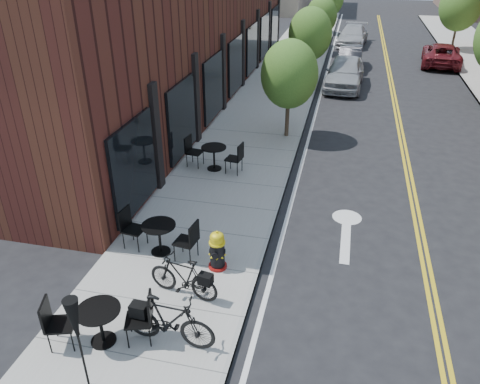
% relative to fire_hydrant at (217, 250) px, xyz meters
% --- Properties ---
extents(ground, '(120.00, 120.00, 0.00)m').
position_rel_fire_hydrant_xyz_m(ground, '(1.02, -0.03, -0.61)').
color(ground, black).
rests_on(ground, ground).
extents(sidewalk_near, '(4.00, 70.00, 0.12)m').
position_rel_fire_hydrant_xyz_m(sidewalk_near, '(-0.98, 9.97, -0.55)').
color(sidewalk_near, '#9E9B93').
rests_on(sidewalk_near, ground).
extents(building_near, '(5.00, 28.00, 7.00)m').
position_rel_fire_hydrant_xyz_m(building_near, '(-5.48, 13.97, 2.89)').
color(building_near, '#461C16').
rests_on(building_near, ground).
extents(tree_near_a, '(2.20, 2.20, 3.81)m').
position_rel_fire_hydrant_xyz_m(tree_near_a, '(0.42, 8.97, 1.99)').
color(tree_near_a, '#382B1E').
rests_on(tree_near_a, sidewalk_near).
extents(tree_near_b, '(2.30, 2.30, 3.98)m').
position_rel_fire_hydrant_xyz_m(tree_near_b, '(0.42, 16.97, 2.10)').
color(tree_near_b, '#382B1E').
rests_on(tree_near_b, sidewalk_near).
extents(tree_near_c, '(2.10, 2.10, 3.67)m').
position_rel_fire_hydrant_xyz_m(tree_near_c, '(0.42, 24.97, 1.92)').
color(tree_near_c, '#382B1E').
rests_on(tree_near_c, sidewalk_near).
extents(tree_far_c, '(2.80, 2.80, 4.62)m').
position_rel_fire_hydrant_xyz_m(tree_far_c, '(9.62, 27.97, 2.44)').
color(tree_far_c, '#382B1E').
rests_on(tree_far_c, sidewalk_far).
extents(fire_hydrant, '(0.52, 0.52, 1.04)m').
position_rel_fire_hydrant_xyz_m(fire_hydrant, '(0.00, 0.00, 0.00)').
color(fire_hydrant, maroon).
rests_on(fire_hydrant, sidewalk_near).
extents(bicycle_left, '(1.74, 0.76, 1.01)m').
position_rel_fire_hydrant_xyz_m(bicycle_left, '(-0.46, -1.14, 0.01)').
color(bicycle_left, black).
rests_on(bicycle_left, sidewalk_near).
extents(bicycle_right, '(1.90, 0.62, 1.13)m').
position_rel_fire_hydrant_xyz_m(bicycle_right, '(-0.26, -2.54, 0.07)').
color(bicycle_right, black).
rests_on(bicycle_right, sidewalk_near).
extents(bistro_set_a, '(2.05, 1.09, 1.08)m').
position_rel_fire_hydrant_xyz_m(bistro_set_a, '(-1.58, -2.82, 0.05)').
color(bistro_set_a, black).
rests_on(bistro_set_a, sidewalk_near).
extents(bistro_set_b, '(2.03, 0.97, 1.07)m').
position_rel_fire_hydrant_xyz_m(bistro_set_b, '(-1.58, 0.27, 0.05)').
color(bistro_set_b, black).
rests_on(bistro_set_b, sidewalk_near).
extents(bistro_set_c, '(2.03, 0.98, 1.07)m').
position_rel_fire_hydrant_xyz_m(bistro_set_c, '(-1.58, 5.29, 0.05)').
color(bistro_set_c, black).
rests_on(bistro_set_c, sidewalk_near).
extents(patio_umbrella, '(0.35, 0.35, 2.16)m').
position_rel_fire_hydrant_xyz_m(patio_umbrella, '(-1.22, -3.99, 1.06)').
color(patio_umbrella, black).
rests_on(patio_umbrella, sidewalk_near).
extents(parked_car_a, '(2.19, 4.91, 1.64)m').
position_rel_fire_hydrant_xyz_m(parked_car_a, '(2.41, 16.92, 0.21)').
color(parked_car_a, '#9FA3A7').
rests_on(parked_car_a, ground).
extents(parked_car_b, '(1.47, 3.95, 1.29)m').
position_rel_fire_hydrant_xyz_m(parked_car_b, '(2.62, 21.35, 0.03)').
color(parked_car_b, black).
rests_on(parked_car_b, ground).
extents(parked_car_c, '(2.46, 5.06, 1.42)m').
position_rel_fire_hydrant_xyz_m(parked_car_c, '(2.61, 28.59, 0.10)').
color(parked_car_c, '#AAABAF').
rests_on(parked_car_c, ground).
extents(parked_car_far, '(2.81, 5.15, 1.37)m').
position_rel_fire_hydrant_xyz_m(parked_car_far, '(8.24, 23.45, 0.07)').
color(parked_car_far, maroon).
rests_on(parked_car_far, ground).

